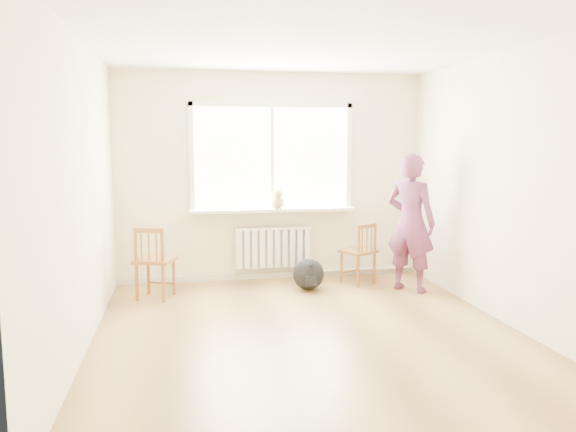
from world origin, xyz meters
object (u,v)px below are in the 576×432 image
backpack (308,274)px  cat (277,200)px  person (411,223)px  chair_right (361,253)px  chair_left (153,263)px

backpack → cat: bearing=122.4°
person → chair_right: bearing=7.3°
chair_left → cat: bearing=-139.5°
chair_left → chair_right: size_ratio=1.08×
cat → chair_right: bearing=-14.5°
person → backpack: (-1.20, 0.26, -0.64)m
chair_right → chair_left: bearing=-22.9°
chair_left → person: bearing=-162.8°
cat → chair_left: bearing=-156.8°
chair_left → cat: (1.54, 0.56, 0.64)m
chair_left → backpack: chair_left is taller
cat → backpack: bearing=-54.3°
person → cat: (-1.51, 0.74, 0.23)m
person → backpack: 1.39m
person → backpack: bearing=35.3°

